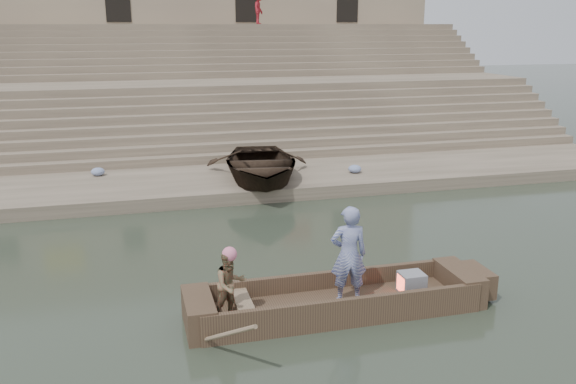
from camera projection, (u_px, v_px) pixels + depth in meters
name	position (u px, v px, depth m)	size (l,w,h in m)	color
ground	(238.00, 293.00, 12.16)	(120.00, 120.00, 0.00)	#2A3326
lower_landing	(193.00, 185.00, 19.56)	(32.00, 4.00, 0.40)	gray
mid_landing	(173.00, 115.00, 26.22)	(32.00, 3.00, 2.80)	gray
upper_landing	(162.00, 74.00, 32.42)	(32.00, 3.00, 5.20)	gray
ghat_steps	(170.00, 101.00, 27.69)	(32.00, 11.00, 5.20)	gray
building_wall	(154.00, 17.00, 35.34)	(32.00, 5.07, 11.20)	tan
main_rowboat	(336.00, 307.00, 11.34)	(5.00, 1.30, 0.22)	brown
rowboat_trim	(347.00, 296.00, 11.33)	(6.04, 2.63, 1.92)	brown
standing_man	(349.00, 255.00, 11.08)	(0.68, 0.44, 1.85)	navy
rowing_man	(230.00, 285.00, 10.52)	(0.61, 0.47, 1.25)	#2B824E
television	(411.00, 283.00, 11.63)	(0.46, 0.42, 0.40)	gray
beached_rowboat	(260.00, 164.00, 19.31)	(3.43, 4.81, 1.00)	#2D2116
pedestrian	(259.00, 8.00, 32.11)	(1.05, 0.60, 1.63)	maroon
cloth_bundles	(108.00, 180.00, 18.88)	(16.03, 2.23, 0.26)	#3F5999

